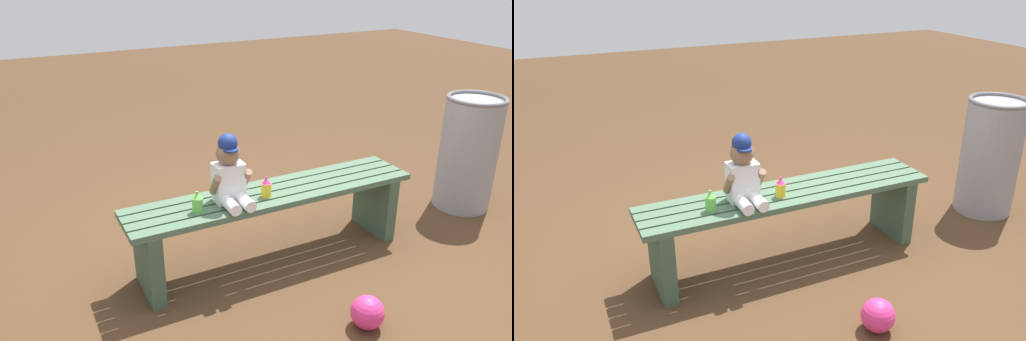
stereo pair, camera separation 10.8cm
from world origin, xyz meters
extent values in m
plane|color=#4C331E|center=(0.00, 0.00, 0.00)|extent=(16.00, 16.00, 0.00)
cube|color=#47664C|center=(0.00, -0.14, 0.45)|extent=(1.82, 0.08, 0.04)
cube|color=#47664C|center=(0.00, -0.05, 0.45)|extent=(1.82, 0.08, 0.04)
cube|color=#47664C|center=(0.00, 0.05, 0.45)|extent=(1.82, 0.08, 0.04)
cube|color=#47664C|center=(0.00, 0.14, 0.45)|extent=(1.82, 0.08, 0.04)
cube|color=#3C5641|center=(-0.79, 0.00, 0.22)|extent=(0.08, 0.36, 0.43)
cube|color=#3C5641|center=(0.79, 0.00, 0.22)|extent=(0.08, 0.36, 0.43)
cube|color=white|center=(-0.29, 0.01, 0.58)|extent=(0.17, 0.12, 0.23)
sphere|color=#8C664C|center=(-0.29, 0.01, 0.76)|extent=(0.14, 0.14, 0.14)
cylinder|color=navy|center=(-0.29, -0.03, 0.79)|extent=(0.09, 0.09, 0.01)
sphere|color=navy|center=(-0.29, 0.01, 0.82)|extent=(0.11, 0.11, 0.11)
cylinder|color=white|center=(-0.34, -0.11, 0.50)|extent=(0.07, 0.16, 0.07)
cylinder|color=white|center=(-0.25, -0.11, 0.50)|extent=(0.07, 0.16, 0.07)
cylinder|color=#8C664C|center=(-0.38, -0.02, 0.60)|extent=(0.04, 0.12, 0.14)
cylinder|color=#8C664C|center=(-0.20, -0.02, 0.60)|extent=(0.04, 0.12, 0.14)
cylinder|color=#66CC4C|center=(-0.50, -0.04, 0.51)|extent=(0.06, 0.06, 0.08)
cone|color=#66CC4C|center=(-0.50, -0.04, 0.56)|extent=(0.06, 0.06, 0.03)
cylinder|color=#66CC4C|center=(-0.50, -0.04, 0.58)|extent=(0.01, 0.01, 0.02)
cylinder|color=yellow|center=(-0.08, -0.04, 0.51)|extent=(0.06, 0.06, 0.08)
cone|color=#E5337F|center=(-0.08, -0.04, 0.56)|extent=(0.06, 0.06, 0.03)
cylinder|color=#E5337F|center=(-0.08, -0.04, 0.58)|extent=(0.01, 0.01, 0.02)
sphere|color=#E5337F|center=(0.12, -0.79, 0.09)|extent=(0.18, 0.18, 0.18)
cylinder|color=gray|center=(1.64, 0.00, 0.41)|extent=(0.41, 0.41, 0.83)
torus|color=slate|center=(1.64, 0.00, 0.84)|extent=(0.42, 0.42, 0.03)
camera|label=1|loc=(-1.35, -2.42, 1.78)|focal=35.83mm
camera|label=2|loc=(-1.26, -2.47, 1.78)|focal=35.83mm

